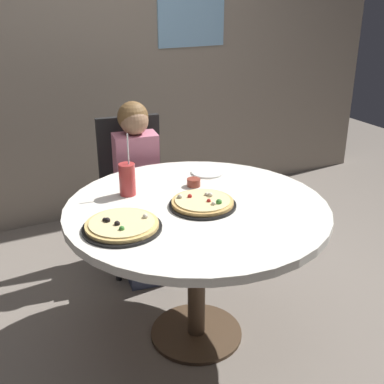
# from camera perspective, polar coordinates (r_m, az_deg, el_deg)

# --- Properties ---
(ground_plane) EXTENTS (8.00, 8.00, 0.00)m
(ground_plane) POSITION_cam_1_polar(r_m,az_deg,el_deg) (2.71, 0.50, -16.15)
(ground_plane) COLOR slate
(wall_with_window) EXTENTS (5.20, 0.14, 2.90)m
(wall_with_window) POSITION_cam_1_polar(r_m,az_deg,el_deg) (3.76, -12.49, 18.54)
(wall_with_window) COLOR gray
(wall_with_window) RESTS_ON ground_plane
(dining_table) EXTENTS (1.25, 1.25, 0.75)m
(dining_table) POSITION_cam_1_polar(r_m,az_deg,el_deg) (2.35, 0.55, -3.66)
(dining_table) COLOR silver
(dining_table) RESTS_ON ground_plane
(chair_wooden) EXTENTS (0.46, 0.46, 0.95)m
(chair_wooden) POSITION_cam_1_polar(r_m,az_deg,el_deg) (3.17, -6.83, 0.96)
(chair_wooden) COLOR black
(chair_wooden) RESTS_ON ground_plane
(diner_child) EXTENTS (0.31, 0.43, 1.08)m
(diner_child) POSITION_cam_1_polar(r_m,az_deg,el_deg) (3.02, -6.02, -1.07)
(diner_child) COLOR #3F4766
(diner_child) RESTS_ON ground_plane
(pizza_veggie) EXTENTS (0.32, 0.32, 0.05)m
(pizza_veggie) POSITION_cam_1_polar(r_m,az_deg,el_deg) (2.30, 1.24, -1.28)
(pizza_veggie) COLOR black
(pizza_veggie) RESTS_ON dining_table
(pizza_cheese) EXTENTS (0.34, 0.34, 0.05)m
(pizza_cheese) POSITION_cam_1_polar(r_m,az_deg,el_deg) (2.11, -8.13, -3.90)
(pizza_cheese) COLOR black
(pizza_cheese) RESTS_ON dining_table
(soda_cup) EXTENTS (0.08, 0.08, 0.31)m
(soda_cup) POSITION_cam_1_polar(r_m,az_deg,el_deg) (2.42, -7.53, 1.48)
(soda_cup) COLOR #B73333
(soda_cup) RESTS_ON dining_table
(sauce_bowl) EXTENTS (0.07, 0.07, 0.04)m
(sauce_bowl) POSITION_cam_1_polar(r_m,az_deg,el_deg) (2.52, 0.19, 1.12)
(sauce_bowl) COLOR brown
(sauce_bowl) RESTS_ON dining_table
(plate_small) EXTENTS (0.18, 0.18, 0.01)m
(plate_small) POSITION_cam_1_polar(r_m,az_deg,el_deg) (2.70, 1.85, 2.30)
(plate_small) COLOR white
(plate_small) RESTS_ON dining_table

